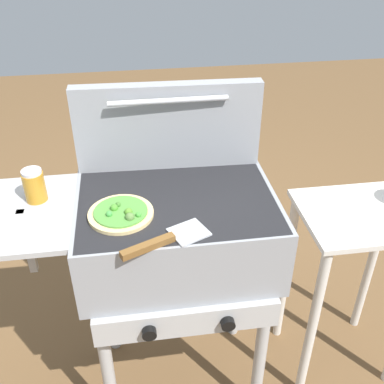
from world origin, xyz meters
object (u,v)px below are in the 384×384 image
Objects in this scene: pizza_veggie at (121,213)px; sauce_jar at (34,185)px; spatula at (165,240)px; prep_table at (352,261)px; grill at (173,235)px.

pizza_veggie is 1.84× the size of sauce_jar.
prep_table is (0.72, 0.21, -0.36)m from spatula.
sauce_jar is 0.41× the size of spatula.
grill is 0.70m from prep_table.
spatula is (-0.04, -0.21, 0.15)m from grill.
sauce_jar reaches higher than grill.
grill is at bearing 78.61° from spatula.
sauce_jar is 0.14× the size of prep_table.
pizza_veggie is 0.29m from sauce_jar.
pizza_veggie is (-0.16, -0.06, 0.15)m from grill.
spatula is (0.12, -0.14, -0.00)m from pizza_veggie.
pizza_veggie is 0.25× the size of prep_table.
grill is 1.23× the size of prep_table.
grill is 0.26m from spatula.
prep_table is at bearing 4.61° from pizza_veggie.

